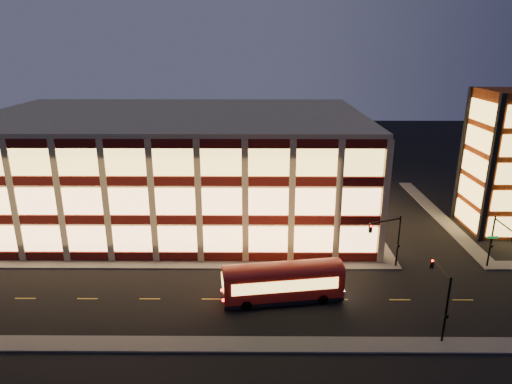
{
  "coord_description": "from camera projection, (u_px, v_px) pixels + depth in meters",
  "views": [
    {
      "loc": [
        8.46,
        -44.31,
        23.38
      ],
      "look_at": [
        8.12,
        8.0,
        6.25
      ],
      "focal_mm": 32.0,
      "sensor_mm": 36.0,
      "label": 1
    }
  ],
  "objects": [
    {
      "name": "trolley_bus",
      "position": [
        283.0,
        280.0,
        42.93
      ],
      "size": [
        11.59,
        4.51,
        3.82
      ],
      "rotation": [
        0.0,
        0.0,
        0.15
      ],
      "color": "#A00E08",
      "rests_on": "ground"
    },
    {
      "name": "traffic_signal_far",
      "position": [
        388.0,
        234.0,
        48.25
      ],
      "size": [
        3.79,
        1.87,
        6.0
      ],
      "color": "black",
      "rests_on": "ground"
    },
    {
      "name": "sidewalk_tower_west",
      "position": [
        437.0,
        214.0,
        65.36
      ],
      "size": [
        2.0,
        30.0,
        0.15
      ],
      "primitive_type": "cube",
      "color": "#514F4C",
      "rests_on": "ground"
    },
    {
      "name": "sidewalk_office_south",
      "position": [
        155.0,
        264.0,
        50.39
      ],
      "size": [
        54.0,
        2.0,
        0.15
      ],
      "primitive_type": "cube",
      "color": "#514F4C",
      "rests_on": "ground"
    },
    {
      "name": "ground",
      "position": [
        181.0,
        269.0,
        49.44
      ],
      "size": [
        200.0,
        200.0,
        0.0
      ],
      "primitive_type": "plane",
      "color": "black",
      "rests_on": "ground"
    },
    {
      "name": "sidewalk_near",
      "position": [
        155.0,
        344.0,
        37.06
      ],
      "size": [
        100.0,
        2.0,
        0.15
      ],
      "primitive_type": "cube",
      "color": "#514F4C",
      "rests_on": "ground"
    },
    {
      "name": "traffic_signal_near",
      "position": [
        441.0,
        289.0,
        37.53
      ],
      "size": [
        0.32,
        4.45,
        6.0
      ],
      "color": "black",
      "rests_on": "ground"
    },
    {
      "name": "stair_tower",
      "position": [
        507.0,
        162.0,
        57.75
      ],
      "size": [
        8.6,
        8.6,
        18.0
      ],
      "color": "#8C3814",
      "rests_on": "ground"
    },
    {
      "name": "office_building",
      "position": [
        177.0,
        165.0,
        63.28
      ],
      "size": [
        50.45,
        30.45,
        14.5
      ],
      "color": "tan",
      "rests_on": "ground"
    },
    {
      "name": "traffic_signal_right",
      "position": [
        499.0,
        238.0,
        47.36
      ],
      "size": [
        1.2,
        4.37,
        6.0
      ],
      "color": "black",
      "rests_on": "ground"
    },
    {
      "name": "sidewalk_office_east",
      "position": [
        360.0,
        214.0,
        65.43
      ],
      "size": [
        2.0,
        30.0,
        0.15
      ],
      "primitive_type": "cube",
      "color": "#514F4C",
      "rests_on": "ground"
    }
  ]
}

